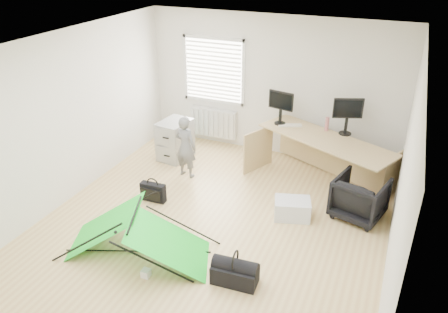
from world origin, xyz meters
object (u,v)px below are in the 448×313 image
at_px(office_chair, 360,198).
at_px(storage_crate, 292,209).
at_px(monitor_left, 281,112).
at_px(monitor_right, 347,121).
at_px(person, 186,147).
at_px(laptop_bag, 153,192).
at_px(kite, 137,234).
at_px(thermos, 327,124).
at_px(duffel_bag, 235,274).
at_px(filing_cabinet, 175,140).

height_order(office_chair, storage_crate, office_chair).
distance_m(monitor_left, monitor_right, 1.18).
relative_size(person, storage_crate, 2.12).
bearing_deg(monitor_right, laptop_bag, -163.43).
bearing_deg(storage_crate, kite, -136.29).
xyz_separation_m(office_chair, person, (-3.05, 0.12, 0.24)).
distance_m(monitor_left, office_chair, 2.18).
bearing_deg(monitor_left, storage_crate, -53.78).
relative_size(monitor_left, kite, 0.24).
xyz_separation_m(monitor_right, kite, (-2.19, -3.30, -0.76)).
xyz_separation_m(thermos, kite, (-1.86, -3.32, -0.64)).
relative_size(thermos, person, 0.22).
bearing_deg(duffel_bag, office_chair, 56.11).
distance_m(thermos, storage_crate, 1.85).
height_order(monitor_right, duffel_bag, monitor_right).
xyz_separation_m(filing_cabinet, duffel_bag, (2.37, -2.79, -0.26)).
distance_m(storage_crate, duffel_bag, 1.71).
bearing_deg(thermos, office_chair, -56.98).
distance_m(person, laptop_bag, 1.07).
bearing_deg(person, filing_cabinet, -38.74).
height_order(filing_cabinet, storage_crate, filing_cabinet).
height_order(kite, duffel_bag, kite).
bearing_deg(office_chair, laptop_bag, 29.94).
xyz_separation_m(person, kite, (0.39, -2.21, -0.26)).
bearing_deg(monitor_right, thermos, 155.53).
relative_size(filing_cabinet, monitor_left, 1.60).
xyz_separation_m(monitor_left, duffel_bag, (0.44, -3.33, -0.93)).
height_order(filing_cabinet, monitor_left, monitor_left).
bearing_deg(person, monitor_right, -148.92).
relative_size(monitor_right, person, 0.44).
height_order(thermos, duffel_bag, thermos).
relative_size(monitor_right, kite, 0.25).
height_order(storage_crate, duffel_bag, storage_crate).
height_order(monitor_left, duffel_bag, monitor_left).
height_order(filing_cabinet, person, person).
bearing_deg(monitor_left, monitor_right, 12.35).
distance_m(monitor_left, kite, 3.54).
bearing_deg(monitor_right, person, -177.95).
distance_m(monitor_left, laptop_bag, 2.72).
distance_m(person, storage_crate, 2.23).
distance_m(office_chair, duffel_bag, 2.45).
height_order(monitor_right, person, monitor_right).
distance_m(person, kite, 2.25).
relative_size(monitor_left, laptop_bag, 1.14).
distance_m(thermos, office_chair, 1.60).
xyz_separation_m(office_chair, duffel_bag, (-1.22, -2.11, -0.21)).
xyz_separation_m(thermos, laptop_bag, (-2.36, -2.09, -0.79)).
bearing_deg(monitor_left, office_chair, -23.92).
xyz_separation_m(monitor_left, office_chair, (1.66, -1.22, -0.72)).
height_order(person, kite, person).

